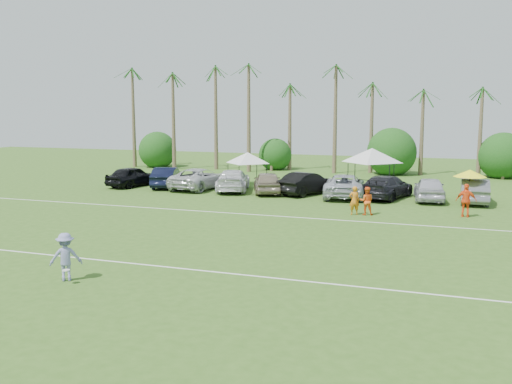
% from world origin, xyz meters
% --- Properties ---
extents(ground, '(120.00, 120.00, 0.00)m').
position_xyz_m(ground, '(0.00, 0.00, 0.00)').
color(ground, '#355B1B').
rests_on(ground, ground).
extents(field_lines, '(80.00, 12.10, 0.01)m').
position_xyz_m(field_lines, '(0.00, 8.00, 0.01)').
color(field_lines, white).
rests_on(field_lines, ground).
extents(palm_tree_0, '(2.40, 2.40, 8.90)m').
position_xyz_m(palm_tree_0, '(-22.00, 38.00, 7.48)').
color(palm_tree_0, brown).
rests_on(palm_tree_0, ground).
extents(palm_tree_1, '(2.40, 2.40, 9.90)m').
position_xyz_m(palm_tree_1, '(-17.00, 38.00, 8.35)').
color(palm_tree_1, brown).
rests_on(palm_tree_1, ground).
extents(palm_tree_2, '(2.40, 2.40, 10.90)m').
position_xyz_m(palm_tree_2, '(-12.00, 38.00, 9.21)').
color(palm_tree_2, brown).
rests_on(palm_tree_2, ground).
extents(palm_tree_3, '(2.40, 2.40, 11.90)m').
position_xyz_m(palm_tree_3, '(-8.00, 38.00, 10.06)').
color(palm_tree_3, brown).
rests_on(palm_tree_3, ground).
extents(palm_tree_4, '(2.40, 2.40, 8.90)m').
position_xyz_m(palm_tree_4, '(-4.00, 38.00, 7.48)').
color(palm_tree_4, brown).
rests_on(palm_tree_4, ground).
extents(palm_tree_5, '(2.40, 2.40, 9.90)m').
position_xyz_m(palm_tree_5, '(0.00, 38.00, 8.35)').
color(palm_tree_5, brown).
rests_on(palm_tree_5, ground).
extents(palm_tree_6, '(2.40, 2.40, 10.90)m').
position_xyz_m(palm_tree_6, '(4.00, 38.00, 9.21)').
color(palm_tree_6, brown).
rests_on(palm_tree_6, ground).
extents(palm_tree_7, '(2.40, 2.40, 11.90)m').
position_xyz_m(palm_tree_7, '(8.00, 38.00, 10.06)').
color(palm_tree_7, brown).
rests_on(palm_tree_7, ground).
extents(palm_tree_8, '(2.40, 2.40, 8.90)m').
position_xyz_m(palm_tree_8, '(13.00, 38.00, 7.48)').
color(palm_tree_8, brown).
rests_on(palm_tree_8, ground).
extents(bush_tree_0, '(4.00, 4.00, 4.00)m').
position_xyz_m(bush_tree_0, '(-19.00, 39.00, 1.80)').
color(bush_tree_0, brown).
rests_on(bush_tree_0, ground).
extents(bush_tree_1, '(4.00, 4.00, 4.00)m').
position_xyz_m(bush_tree_1, '(-6.00, 39.00, 1.80)').
color(bush_tree_1, brown).
rests_on(bush_tree_1, ground).
extents(bush_tree_2, '(4.00, 4.00, 4.00)m').
position_xyz_m(bush_tree_2, '(6.00, 39.00, 1.80)').
color(bush_tree_2, brown).
rests_on(bush_tree_2, ground).
extents(bush_tree_3, '(4.00, 4.00, 4.00)m').
position_xyz_m(bush_tree_3, '(16.00, 39.00, 1.80)').
color(bush_tree_3, brown).
rests_on(bush_tree_3, ground).
extents(sideline_player_a, '(0.75, 0.64, 1.73)m').
position_xyz_m(sideline_player_a, '(6.38, 16.01, 0.86)').
color(sideline_player_a, orange).
rests_on(sideline_player_a, ground).
extents(sideline_player_b, '(0.93, 0.78, 1.69)m').
position_xyz_m(sideline_player_b, '(7.08, 16.21, 0.84)').
color(sideline_player_b, orange).
rests_on(sideline_player_b, ground).
extents(sideline_player_c, '(1.17, 0.53, 1.97)m').
position_xyz_m(sideline_player_c, '(12.68, 17.44, 0.98)').
color(sideline_player_c, '#FF571C').
rests_on(sideline_player_c, ground).
extents(canopy_tent_left, '(3.91, 3.91, 3.17)m').
position_xyz_m(canopy_tent_left, '(-4.49, 26.92, 2.72)').
color(canopy_tent_left, black).
rests_on(canopy_tent_left, ground).
extents(canopy_tent_right, '(4.75, 4.75, 3.85)m').
position_xyz_m(canopy_tent_right, '(5.81, 26.87, 3.30)').
color(canopy_tent_right, black).
rests_on(canopy_tent_right, ground).
extents(market_umbrella, '(2.12, 2.12, 2.36)m').
position_xyz_m(market_umbrella, '(12.89, 21.97, 2.12)').
color(market_umbrella, black).
rests_on(market_umbrella, ground).
extents(frisbee_player, '(1.33, 1.19, 1.79)m').
position_xyz_m(frisbee_player, '(-1.29, -0.83, 0.89)').
color(frisbee_player, '#8082B5').
rests_on(frisbee_player, ground).
extents(parked_car_0, '(2.85, 5.16, 1.66)m').
position_xyz_m(parked_car_0, '(-13.00, 22.68, 0.83)').
color(parked_car_0, black).
rests_on(parked_car_0, ground).
extents(parked_car_1, '(3.19, 5.34, 1.66)m').
position_xyz_m(parked_car_1, '(-10.08, 23.13, 0.83)').
color(parked_car_1, black).
rests_on(parked_car_1, ground).
extents(parked_car_2, '(3.18, 6.16, 1.66)m').
position_xyz_m(parked_car_2, '(-7.16, 23.05, 0.83)').
color(parked_car_2, silver).
rests_on(parked_car_2, ground).
extents(parked_car_3, '(3.85, 6.15, 1.66)m').
position_xyz_m(parked_car_3, '(-4.25, 22.99, 0.83)').
color(parked_car_3, silver).
rests_on(parked_car_3, ground).
extents(parked_car_4, '(3.60, 5.26, 1.66)m').
position_xyz_m(parked_car_4, '(-1.33, 22.69, 0.83)').
color(parked_car_4, gray).
rests_on(parked_car_4, ground).
extents(parked_car_5, '(3.49, 5.33, 1.66)m').
position_xyz_m(parked_car_5, '(1.59, 23.10, 0.83)').
color(parked_car_5, black).
rests_on(parked_car_5, ground).
extents(parked_car_6, '(3.64, 6.33, 1.66)m').
position_xyz_m(parked_car_6, '(4.51, 22.69, 0.83)').
color(parked_car_6, '#B0B4BC').
rests_on(parked_car_6, ground).
extents(parked_car_7, '(3.65, 6.12, 1.66)m').
position_xyz_m(parked_car_7, '(7.43, 23.17, 0.83)').
color(parked_car_7, black).
rests_on(parked_car_7, ground).
extents(parked_car_8, '(2.49, 5.06, 1.66)m').
position_xyz_m(parked_car_8, '(10.35, 23.05, 0.83)').
color(parked_car_8, silver).
rests_on(parked_car_8, ground).
extents(parked_car_9, '(1.82, 5.06, 1.66)m').
position_xyz_m(parked_car_9, '(13.26, 23.13, 0.83)').
color(parked_car_9, slate).
rests_on(parked_car_9, ground).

